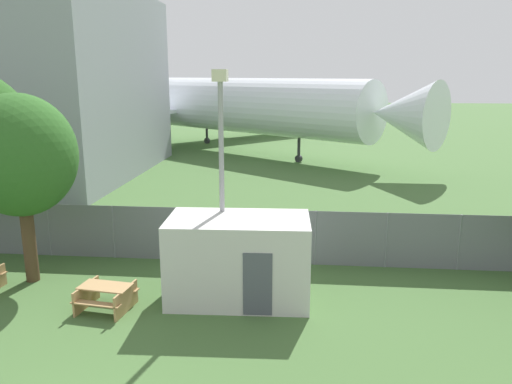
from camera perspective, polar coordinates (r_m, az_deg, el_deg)
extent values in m
cylinder|color=slate|center=(20.81, -22.55, -4.03)|extent=(0.07, 0.07, 2.06)
cylinder|color=slate|center=(19.76, -16.00, -4.41)|extent=(0.07, 0.07, 2.06)
cylinder|color=slate|center=(18.99, -8.80, -4.76)|extent=(0.07, 0.07, 2.06)
cylinder|color=slate|center=(18.54, -1.12, -5.05)|extent=(0.07, 0.07, 2.06)
cylinder|color=slate|center=(18.43, 6.80, -5.25)|extent=(0.07, 0.07, 2.06)
cylinder|color=slate|center=(18.68, 14.66, -5.36)|extent=(0.07, 0.07, 2.06)
cylinder|color=slate|center=(19.25, 22.19, -5.36)|extent=(0.07, 0.07, 2.06)
cube|color=slate|center=(18.99, -8.80, -4.76)|extent=(56.00, 0.01, 2.06)
cylinder|color=white|center=(47.63, -6.67, 10.08)|extent=(32.15, 25.04, 4.60)
cone|color=white|center=(35.23, 16.54, 8.51)|extent=(6.43, 6.43, 4.60)
cone|color=white|center=(64.80, -19.46, 10.26)|extent=(7.09, 6.73, 4.14)
cube|color=white|center=(56.40, 0.12, 9.95)|extent=(15.01, 15.32, 0.30)
cylinder|color=#939399|center=(54.95, -1.91, 8.62)|extent=(4.57, 4.11, 2.07)
cube|color=white|center=(42.97, -18.85, 8.20)|extent=(12.15, 16.84, 0.30)
cylinder|color=#939399|center=(44.69, -16.27, 7.02)|extent=(4.57, 4.11, 2.07)
cube|color=white|center=(61.35, -17.96, 15.62)|extent=(3.50, 2.62, 6.90)
cube|color=white|center=(61.11, -17.49, 10.69)|extent=(8.92, 10.36, 0.20)
cylinder|color=#2D2D33|center=(40.01, 4.92, 4.80)|extent=(0.24, 0.24, 1.95)
cylinder|color=#2D2D33|center=(40.12, 4.90, 3.82)|extent=(0.63, 0.57, 0.56)
cylinder|color=#2D2D33|center=(51.10, -5.64, 6.63)|extent=(0.24, 0.24, 1.95)
cylinder|color=#2D2D33|center=(51.19, -5.62, 5.86)|extent=(0.63, 0.57, 0.56)
cylinder|color=#2D2D33|center=(47.54, -10.52, 5.97)|extent=(0.24, 0.24, 1.95)
cylinder|color=#2D2D33|center=(47.63, -10.49, 5.14)|extent=(0.63, 0.57, 0.56)
cube|color=silver|center=(15.54, -1.99, -7.65)|extent=(4.41, 2.53, 2.62)
cube|color=#4C515B|center=(14.52, 0.18, -10.53)|extent=(0.84, 0.06, 1.90)
cube|color=tan|center=(15.70, -16.86, -10.28)|extent=(1.59, 0.95, 0.04)
cube|color=tan|center=(16.26, -15.80, -10.51)|extent=(1.53, 0.48, 0.04)
cube|color=tan|center=(15.38, -17.83, -12.07)|extent=(1.53, 0.48, 0.04)
cube|color=tan|center=(15.55, -14.63, -11.86)|extent=(0.25, 1.40, 0.74)
cube|color=tan|center=(16.16, -18.82, -11.15)|extent=(0.25, 1.40, 0.74)
cylinder|color=#4C3823|center=(18.47, -24.49, -5.18)|extent=(0.43, 0.43, 2.78)
ellipsoid|color=#2D6023|center=(17.82, -25.39, 3.82)|extent=(3.62, 3.62, 3.98)
cylinder|color=#99999E|center=(15.73, -3.92, 0.27)|extent=(0.16, 0.16, 6.65)
cube|color=beige|center=(15.32, -4.13, 13.15)|extent=(0.44, 0.44, 0.36)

